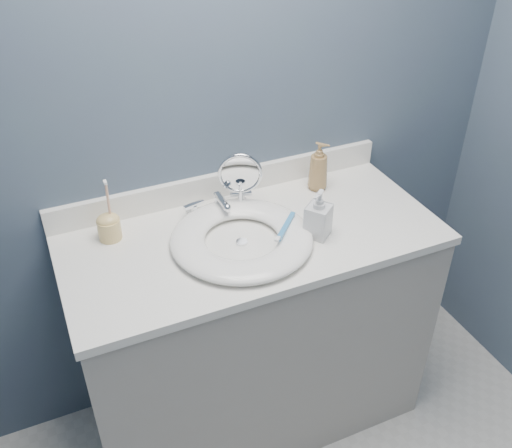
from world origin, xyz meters
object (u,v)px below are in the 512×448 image
soap_bottle_amber (318,166)px  soap_bottle_clear (319,214)px  toothbrush_holder (109,226)px  makeup_mirror (240,180)px

soap_bottle_amber → soap_bottle_clear: size_ratio=1.12×
toothbrush_holder → soap_bottle_amber: bearing=0.2°
soap_bottle_clear → toothbrush_holder: (-0.61, 0.25, -0.03)m
makeup_mirror → soap_bottle_amber: (0.31, 0.02, -0.03)m
soap_bottle_amber → makeup_mirror: bearing=143.0°
makeup_mirror → soap_bottle_clear: makeup_mirror is taller
makeup_mirror → soap_bottle_amber: makeup_mirror is taller
makeup_mirror → soap_bottle_clear: size_ratio=1.34×
soap_bottle_amber → soap_bottle_clear: 0.29m
makeup_mirror → soap_bottle_clear: bearing=-31.8°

